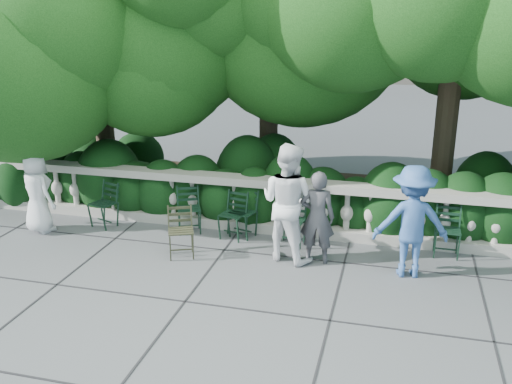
% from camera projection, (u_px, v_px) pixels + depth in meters
% --- Properties ---
extents(ground, '(90.00, 90.00, 0.00)m').
position_uv_depth(ground, '(240.00, 274.00, 8.66)').
color(ground, '#4D5055').
rests_on(ground, ground).
extents(balustrade, '(12.00, 0.44, 1.00)m').
position_uv_depth(balustrade, '(267.00, 206.00, 10.16)').
color(balustrade, '#9E998E').
rests_on(balustrade, ground).
extents(shrub_hedge, '(15.00, 2.60, 1.70)m').
position_uv_depth(shrub_hedge, '(281.00, 209.00, 11.42)').
color(shrub_hedge, black).
rests_on(shrub_hedge, ground).
extents(tree_canopy, '(15.04, 6.52, 6.78)m').
position_uv_depth(tree_canopy, '(324.00, 1.00, 10.20)').
color(tree_canopy, '#3F3023').
rests_on(tree_canopy, ground).
extents(chair_a, '(0.57, 0.60, 0.84)m').
position_uv_depth(chair_a, '(99.00, 229.00, 10.42)').
color(chair_a, black).
rests_on(chair_a, ground).
extents(chair_b, '(0.60, 0.62, 0.84)m').
position_uv_depth(chair_b, '(190.00, 235.00, 10.14)').
color(chair_b, black).
rests_on(chair_b, ground).
extents(chair_c, '(0.52, 0.56, 0.84)m').
position_uv_depth(chair_c, '(229.00, 241.00, 9.87)').
color(chair_c, black).
rests_on(chair_c, ground).
extents(chair_d, '(0.56, 0.58, 0.84)m').
position_uv_depth(chair_d, '(238.00, 239.00, 9.97)').
color(chair_d, black).
rests_on(chair_d, ground).
extents(chair_e, '(0.47, 0.51, 0.84)m').
position_uv_depth(chair_e, '(289.00, 248.00, 9.60)').
color(chair_e, black).
rests_on(chair_e, ground).
extents(chair_f, '(0.45, 0.49, 0.84)m').
position_uv_depth(chair_f, '(445.00, 259.00, 9.17)').
color(chair_f, black).
rests_on(chair_f, ground).
extents(chair_weathered, '(0.60, 0.62, 0.84)m').
position_uv_depth(chair_weathered, '(182.00, 260.00, 9.14)').
color(chair_weathered, black).
rests_on(chair_weathered, ground).
extents(person_businessman, '(0.86, 0.73, 1.49)m').
position_uv_depth(person_businessman, '(37.00, 192.00, 10.10)').
color(person_businessman, white).
rests_on(person_businessman, ground).
extents(person_woman_grey, '(0.56, 0.38, 1.50)m').
position_uv_depth(person_woman_grey, '(317.00, 217.00, 8.87)').
color(person_woman_grey, '#46454B').
rests_on(person_woman_grey, ground).
extents(person_casual_man, '(1.12, 1.00, 1.90)m').
position_uv_depth(person_casual_man, '(288.00, 202.00, 8.94)').
color(person_casual_man, white).
rests_on(person_casual_man, ground).
extents(person_older_blue, '(1.19, 0.80, 1.71)m').
position_uv_depth(person_older_blue, '(412.00, 222.00, 8.40)').
color(person_older_blue, '#355EA1').
rests_on(person_older_blue, ground).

